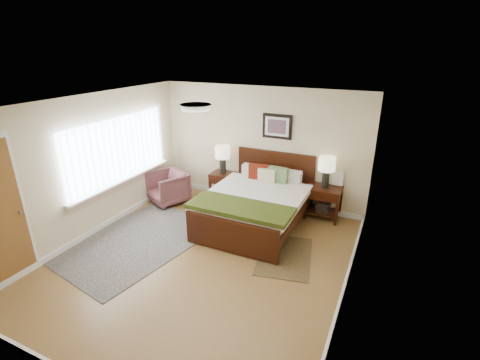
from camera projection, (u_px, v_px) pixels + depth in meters
The scene contains 17 objects.
floor at pixel (203, 258), 5.69m from camera, with size 5.00×5.00×0.00m, color olive.
back_wall at pixel (261, 147), 7.34m from camera, with size 4.50×0.04×2.50m, color beige.
front_wall at pixel (55, 285), 3.12m from camera, with size 4.50×0.04×2.50m, color beige.
left_wall at pixel (90, 167), 6.11m from camera, with size 0.04×5.00×2.50m, color beige.
right_wall at pixel (354, 217), 4.34m from camera, with size 0.04×5.00×2.50m, color beige.
ceiling at pixel (196, 104), 4.77m from camera, with size 4.50×5.00×0.02m, color white.
window at pixel (120, 150), 6.64m from camera, with size 0.11×2.72×1.32m.
ceil_fixture at pixel (196, 107), 4.78m from camera, with size 0.44×0.44×0.08m.
bed at pixel (256, 199), 6.55m from camera, with size 1.80×2.19×1.18m.
wall_art at pixel (277, 126), 7.00m from camera, with size 0.62×0.05×0.50m.
nightstand_left at pixel (223, 179), 7.72m from camera, with size 0.51×0.46×0.60m.
nightstand_right at pixel (323, 200), 6.88m from camera, with size 0.66×0.50×0.66m.
lamp_left at pixel (223, 155), 7.54m from camera, with size 0.33×0.33×0.61m.
lamp_right at pixel (327, 167), 6.63m from camera, with size 0.33×0.33×0.61m.
armchair at pixel (168, 188), 7.59m from camera, with size 0.73×0.76×0.69m, color brown.
rug_persian at pixel (136, 241), 6.18m from camera, with size 1.88×2.65×0.01m, color #0C1B3F.
rug_navy at pixel (285, 256), 5.74m from camera, with size 0.84×1.27×0.01m, color black.
Camera 1 is at (2.59, -4.11, 3.27)m, focal length 26.00 mm.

